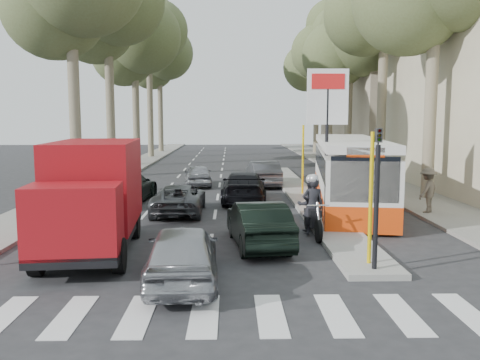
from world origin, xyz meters
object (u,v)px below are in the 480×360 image
(dark_hatchback, at_px, (258,224))
(city_bus, at_px, (348,171))
(silver_hatchback, at_px, (182,254))
(motorcycle, at_px, (312,207))
(red_truck, at_px, (93,194))

(dark_hatchback, xyz_separation_m, city_bus, (4.24, 6.65, 0.89))
(silver_hatchback, xyz_separation_m, dark_hatchback, (1.96, 3.40, -0.01))
(city_bus, bearing_deg, motorcycle, -106.95)
(dark_hatchback, relative_size, city_bus, 0.36)
(dark_hatchback, bearing_deg, red_truck, -0.70)
(red_truck, bearing_deg, motorcycle, 12.20)
(city_bus, relative_size, motorcycle, 4.81)
(city_bus, bearing_deg, silver_hatchback, -113.73)
(motorcycle, bearing_deg, silver_hatchback, -130.60)
(silver_hatchback, distance_m, dark_hatchback, 3.93)
(dark_hatchback, bearing_deg, motorcycle, -148.73)
(silver_hatchback, xyz_separation_m, city_bus, (6.21, 10.05, 0.88))
(dark_hatchback, height_order, red_truck, red_truck)
(dark_hatchback, xyz_separation_m, motorcycle, (1.83, 1.46, 0.25))
(dark_hatchback, distance_m, red_truck, 4.91)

